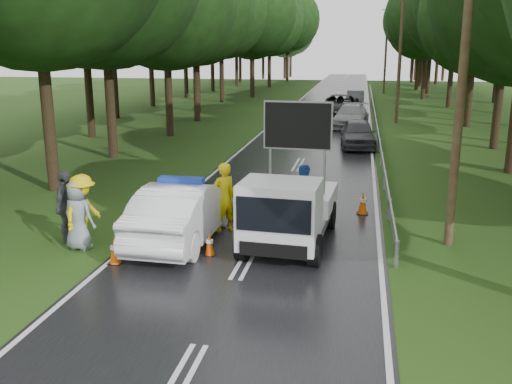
% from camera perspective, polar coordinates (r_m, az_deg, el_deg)
% --- Properties ---
extents(ground, '(160.00, 160.00, 0.00)m').
position_cam_1_polar(ground, '(14.71, -0.84, -6.61)').
color(ground, '#1F3F12').
rests_on(ground, ground).
extents(road, '(7.00, 140.00, 0.02)m').
position_cam_1_polar(road, '(43.87, 6.83, 7.40)').
color(road, black).
rests_on(road, ground).
extents(guardrail, '(0.12, 60.06, 0.70)m').
position_cam_1_polar(guardrail, '(43.40, 11.75, 7.84)').
color(guardrail, gray).
rests_on(guardrail, ground).
extents(utility_pole_near, '(1.40, 0.24, 10.00)m').
position_cam_1_polar(utility_pole_near, '(15.67, 20.13, 12.79)').
color(utility_pole_near, '#3F291D').
rests_on(utility_pole_near, ground).
extents(utility_pole_mid, '(1.40, 0.24, 10.00)m').
position_cam_1_polar(utility_pole_mid, '(41.54, 14.24, 13.68)').
color(utility_pole_mid, '#3F291D').
rests_on(utility_pole_mid, ground).
extents(utility_pole_far, '(1.40, 0.24, 10.00)m').
position_cam_1_polar(utility_pole_far, '(67.51, 12.87, 13.86)').
color(utility_pole_far, '#3F291D').
rests_on(utility_pole_far, ground).
extents(police_sedan, '(1.86, 5.05, 1.82)m').
position_cam_1_polar(police_sedan, '(15.84, -7.38, -2.01)').
color(police_sedan, white).
rests_on(police_sedan, ground).
extents(work_truck, '(2.37, 4.83, 3.75)m').
position_cam_1_polar(work_truck, '(15.32, 3.27, -1.76)').
color(work_truck, gray).
rests_on(work_truck, ground).
extents(barrier, '(2.80, 0.37, 1.16)m').
position_cam_1_polar(barrier, '(17.02, -1.14, -0.57)').
color(barrier, yellow).
rests_on(barrier, ground).
extents(officer, '(0.88, 0.87, 2.05)m').
position_cam_1_polar(officer, '(16.48, -3.26, -0.56)').
color(officer, yellow).
rests_on(officer, ground).
extents(civilian, '(1.14, 1.09, 1.86)m').
position_cam_1_polar(civilian, '(17.09, 4.95, -0.37)').
color(civilian, '#174299').
rests_on(civilian, ground).
extents(bystander_left, '(0.96, 1.41, 2.01)m').
position_cam_1_polar(bystander_left, '(15.83, -16.94, -1.88)').
color(bystander_left, yellow).
rests_on(bystander_left, ground).
extents(bystander_mid, '(0.65, 1.24, 2.02)m').
position_cam_1_polar(bystander_mid, '(16.47, -18.47, -1.36)').
color(bystander_mid, '#3F4347').
rests_on(bystander_mid, ground).
extents(bystander_right, '(1.03, 0.80, 1.87)m').
position_cam_1_polar(bystander_right, '(15.77, -17.35, -2.25)').
color(bystander_right, gray).
rests_on(bystander_right, ground).
extents(queue_car_first, '(2.03, 4.48, 1.49)m').
position_cam_1_polar(queue_car_first, '(31.02, 10.15, 5.77)').
color(queue_car_first, '#3B3D42').
rests_on(queue_car_first, ground).
extents(queue_car_second, '(2.58, 5.31, 1.49)m').
position_cam_1_polar(queue_car_second, '(38.78, 9.47, 7.49)').
color(queue_car_second, gray).
rests_on(queue_car_second, ground).
extents(queue_car_third, '(3.10, 6.11, 1.65)m').
position_cam_1_polar(queue_car_third, '(44.76, 8.36, 8.54)').
color(queue_car_third, black).
rests_on(queue_car_third, ground).
extents(queue_car_fourth, '(1.63, 4.21, 1.37)m').
position_cam_1_polar(queue_car_fourth, '(52.97, 9.87, 9.21)').
color(queue_car_fourth, '#3F4146').
rests_on(queue_car_fourth, ground).
extents(cone_near_left, '(0.34, 0.34, 0.73)m').
position_cam_1_polar(cone_near_left, '(14.62, -13.95, -5.71)').
color(cone_near_left, black).
rests_on(cone_near_left, ground).
extents(cone_center, '(0.31, 0.31, 0.65)m').
position_cam_1_polar(cone_center, '(14.81, -4.66, -5.20)').
color(cone_center, black).
rests_on(cone_center, ground).
extents(cone_far, '(0.35, 0.35, 0.74)m').
position_cam_1_polar(cone_far, '(19.20, 4.51, -0.48)').
color(cone_far, black).
rests_on(cone_far, ground).
extents(cone_left_mid, '(0.35, 0.35, 0.74)m').
position_cam_1_polar(cone_left_mid, '(15.53, -7.77, -4.20)').
color(cone_left_mid, black).
rests_on(cone_left_mid, ground).
extents(cone_right, '(0.38, 0.38, 0.79)m').
position_cam_1_polar(cone_right, '(18.62, 10.63, -1.08)').
color(cone_right, black).
rests_on(cone_right, ground).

